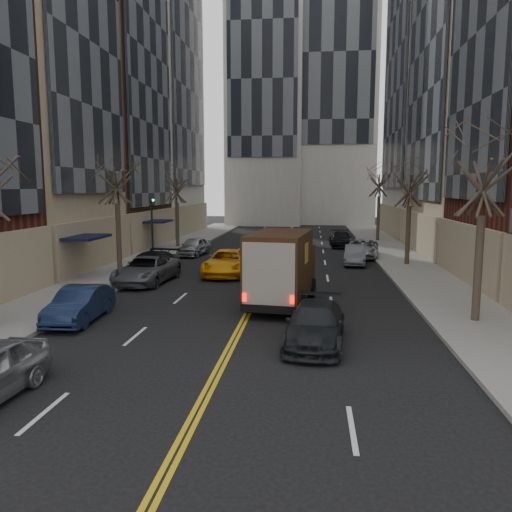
% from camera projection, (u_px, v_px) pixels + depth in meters
% --- Properties ---
extents(ground, '(160.00, 160.00, 0.00)m').
position_uv_depth(ground, '(167.00, 471.00, 9.14)').
color(ground, black).
rests_on(ground, ground).
extents(sidewalk_left, '(4.00, 66.00, 0.15)m').
position_uv_depth(sidewalk_left, '(154.00, 257.00, 36.71)').
color(sidewalk_left, slate).
rests_on(sidewalk_left, ground).
extents(sidewalk_right, '(4.00, 66.00, 0.15)m').
position_uv_depth(sidewalk_right, '(404.00, 261.00, 34.71)').
color(sidewalk_right, slate).
rests_on(sidewalk_right, ground).
extents(streetwall_left, '(14.00, 49.50, 36.00)m').
position_uv_depth(streetwall_left, '(74.00, 54.00, 39.23)').
color(streetwall_left, '#562319').
rests_on(streetwall_left, ground).
extents(streetwall_right, '(12.26, 49.00, 34.00)m').
position_uv_depth(streetwall_right, '(502.00, 52.00, 36.94)').
color(streetwall_right, '#4C301E').
rests_on(streetwall_right, ground).
extents(tree_lf_mid, '(3.20, 3.20, 8.91)m').
position_uv_depth(tree_lf_mid, '(116.00, 162.00, 28.90)').
color(tree_lf_mid, '#382D23').
rests_on(tree_lf_mid, sidewalk_left).
extents(tree_lf_far, '(3.20, 3.20, 8.12)m').
position_uv_depth(tree_lf_far, '(176.00, 177.00, 41.77)').
color(tree_lf_far, '#382D23').
rests_on(tree_lf_far, sidewalk_left).
extents(tree_rt_near, '(3.20, 3.20, 8.71)m').
position_uv_depth(tree_rt_near, '(485.00, 151.00, 18.11)').
color(tree_rt_near, '#382D23').
rests_on(tree_rt_near, sidewalk_right).
extents(tree_rt_mid, '(3.20, 3.20, 8.32)m').
position_uv_depth(tree_rt_mid, '(411.00, 171.00, 31.93)').
color(tree_rt_mid, '#382D23').
rests_on(tree_rt_mid, sidewalk_right).
extents(tree_rt_far, '(3.20, 3.20, 9.11)m').
position_uv_depth(tree_rt_far, '(380.00, 170.00, 46.61)').
color(tree_rt_far, '#382D23').
rests_on(tree_rt_far, sidewalk_right).
extents(traffic_signal, '(0.29, 0.26, 4.70)m').
position_uv_depth(traffic_signal, '(152.00, 225.00, 31.23)').
color(traffic_signal, black).
rests_on(traffic_signal, sidewalk_left).
extents(ups_truck, '(2.99, 6.18, 3.26)m').
position_uv_depth(ups_truck, '(282.00, 268.00, 21.73)').
color(ups_truck, black).
rests_on(ups_truck, ground).
extents(observer_sedan, '(2.25, 4.72, 1.33)m').
position_uv_depth(observer_sedan, '(315.00, 324.00, 16.46)').
color(observer_sedan, black).
rests_on(observer_sedan, ground).
extents(taxi, '(2.45, 5.29, 1.47)m').
position_uv_depth(taxi, '(227.00, 263.00, 29.45)').
color(taxi, orange).
rests_on(taxi, ground).
extents(pedestrian, '(0.50, 0.67, 1.68)m').
position_uv_depth(pedestrian, '(298.00, 266.00, 27.52)').
color(pedestrian, black).
rests_on(pedestrian, ground).
extents(parked_lf_b, '(1.63, 4.13, 1.34)m').
position_uv_depth(parked_lf_b, '(80.00, 304.00, 19.23)').
color(parked_lf_b, '#111B36').
rests_on(parked_lf_b, ground).
extents(parked_lf_c, '(2.77, 5.36, 1.44)m').
position_uv_depth(parked_lf_c, '(146.00, 270.00, 26.96)').
color(parked_lf_c, '#55575E').
rests_on(parked_lf_c, ground).
extents(parked_lf_d, '(2.43, 5.45, 1.55)m').
position_uv_depth(parked_lf_d, '(150.00, 267.00, 27.62)').
color(parked_lf_d, black).
rests_on(parked_lf_d, ground).
extents(parked_lf_e, '(2.09, 4.22, 1.38)m').
position_uv_depth(parked_lf_e, '(194.00, 246.00, 37.78)').
color(parked_lf_e, '#999CA0').
rests_on(parked_lf_e, ground).
extents(parked_rt_a, '(1.78, 4.05, 1.30)m').
position_uv_depth(parked_rt_a, '(355.00, 255.00, 33.35)').
color(parked_rt_a, '#53565B').
rests_on(parked_rt_a, ground).
extents(parked_rt_b, '(2.87, 5.10, 1.35)m').
position_uv_depth(parked_rt_b, '(363.00, 248.00, 36.73)').
color(parked_rt_b, '#B4B5BC').
rests_on(parked_rt_b, ground).
extents(parked_rt_c, '(1.98, 4.66, 1.34)m').
position_uv_depth(parked_rt_c, '(341.00, 239.00, 43.34)').
color(parked_rt_c, black).
rests_on(parked_rt_c, ground).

